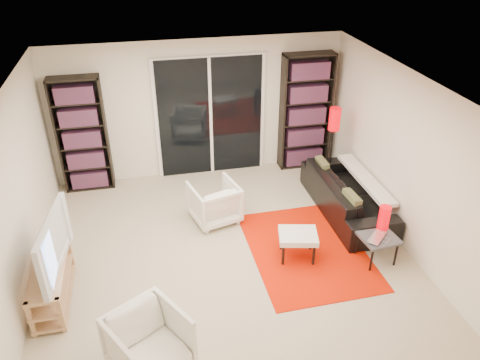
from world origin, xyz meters
The scene contains 20 objects.
floor centered at (0.00, 0.00, 0.00)m, with size 5.00×5.00×0.00m, color beige.
wall_back centered at (0.00, 2.50, 1.20)m, with size 5.00×0.02×2.40m, color #F0E7CE.
wall_front centered at (0.00, -2.50, 1.20)m, with size 5.00×0.02×2.40m, color #F0E7CE.
wall_left centered at (-2.50, 0.00, 1.20)m, with size 0.02×5.00×2.40m, color #F0E7CE.
wall_right centered at (2.50, 0.00, 1.20)m, with size 0.02×5.00×2.40m, color #F0E7CE.
ceiling centered at (0.00, 0.00, 2.40)m, with size 5.00×5.00×0.02m, color white.
sliding_door centered at (0.20, 2.46, 1.05)m, with size 1.92×0.08×2.16m.
bookshelf_left centered at (-1.95, 2.33, 0.98)m, with size 0.80×0.30×1.95m.
bookshelf_right centered at (1.90, 2.33, 1.05)m, with size 0.90×0.30×2.10m.
tv_stand centered at (-2.23, -0.39, 0.26)m, with size 0.38×1.19×0.50m.
tv centered at (-2.21, -0.39, 0.84)m, with size 1.18×0.15×0.68m, color black.
rug centered at (1.12, -0.15, 0.01)m, with size 1.56×2.11×0.01m, color red.
sofa centered at (2.05, 0.67, 0.30)m, with size 2.07×0.81×0.61m, color black.
armchair_back centered at (-0.02, 0.89, 0.31)m, with size 0.67×0.69×0.63m, color white.
armchair_front centered at (-1.13, -1.63, 0.33)m, with size 0.71×0.73×0.67m, color white.
ottoman centered at (0.93, -0.26, 0.34)m, with size 0.59×0.52×0.40m.
side_table centered at (1.96, -0.54, 0.35)m, with size 0.52×0.52×0.40m.
laptop centered at (1.95, -0.63, 0.41)m, with size 0.36×0.23×0.03m, color silver.
table_lamp centered at (2.09, -0.39, 0.57)m, with size 0.15×0.15×0.35m, color red.
floor_lamp centered at (2.11, 1.55, 1.07)m, with size 0.21×0.21×1.40m.
Camera 1 is at (-0.93, -5.06, 4.16)m, focal length 35.00 mm.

